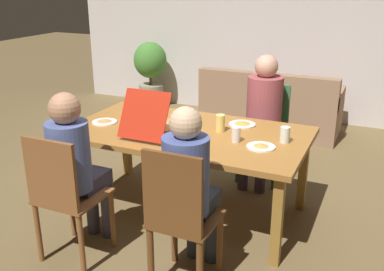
# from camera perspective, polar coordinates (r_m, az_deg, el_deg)

# --- Properties ---
(ground_plane) EXTENTS (20.00, 20.00, 0.00)m
(ground_plane) POSITION_cam_1_polar(r_m,az_deg,el_deg) (4.00, -0.60, -9.52)
(ground_plane) COLOR brown
(back_wall) EXTENTS (6.50, 0.12, 2.96)m
(back_wall) POSITION_cam_1_polar(r_m,az_deg,el_deg) (6.51, 11.55, 15.23)
(back_wall) COLOR beige
(back_wall) RESTS_ON ground
(dining_table) EXTENTS (1.99, 1.10, 0.75)m
(dining_table) POSITION_cam_1_polar(r_m,az_deg,el_deg) (3.72, -0.63, -0.37)
(dining_table) COLOR #9C652C
(dining_table) RESTS_ON ground
(chair_0) EXTENTS (0.43, 0.45, 0.94)m
(chair_0) POSITION_cam_1_polar(r_m,az_deg,el_deg) (4.55, 9.42, 1.16)
(chair_0) COLOR #32663D
(chair_0) RESTS_ON ground
(person_0) EXTENTS (0.35, 0.55, 1.27)m
(person_0) POSITION_cam_1_polar(r_m,az_deg,el_deg) (4.34, 9.06, 3.39)
(person_0) COLOR #3E324C
(person_0) RESTS_ON ground
(chair_1) EXTENTS (0.41, 0.41, 1.01)m
(chair_1) POSITION_cam_1_polar(r_m,az_deg,el_deg) (2.82, -1.54, -10.57)
(chair_1) COLOR brown
(chair_1) RESTS_ON ground
(person_1) EXTENTS (0.30, 0.48, 1.23)m
(person_1) POSITION_cam_1_polar(r_m,az_deg,el_deg) (2.85, -0.31, -5.90)
(person_1) COLOR #2C343F
(person_1) RESTS_ON ground
(chair_2) EXTENTS (0.43, 0.43, 0.97)m
(chair_2) POSITION_cam_1_polar(r_m,az_deg,el_deg) (3.21, -16.18, -7.14)
(chair_2) COLOR brown
(chair_2) RESTS_ON ground
(person_2) EXTENTS (0.29, 0.49, 1.24)m
(person_2) POSITION_cam_1_polar(r_m,az_deg,el_deg) (3.24, -14.76, -3.15)
(person_2) COLOR #3B394D
(person_2) RESTS_ON ground
(pizza_box_0) EXTENTS (0.40, 0.58, 0.38)m
(pizza_box_0) POSITION_cam_1_polar(r_m,az_deg,el_deg) (3.68, -4.26, 1.38)
(pizza_box_0) COLOR #B12210
(pizza_box_0) RESTS_ON dining_table
(plate_0) EXTENTS (0.22, 0.22, 0.03)m
(plate_0) POSITION_cam_1_polar(r_m,az_deg,el_deg) (3.36, 8.86, -1.39)
(plate_0) COLOR white
(plate_0) RESTS_ON dining_table
(plate_1) EXTENTS (0.23, 0.23, 0.03)m
(plate_1) POSITION_cam_1_polar(r_m,az_deg,el_deg) (3.85, 6.48, 1.50)
(plate_1) COLOR white
(plate_1) RESTS_ON dining_table
(plate_2) EXTENTS (0.22, 0.22, 0.03)m
(plate_2) POSITION_cam_1_polar(r_m,az_deg,el_deg) (3.96, -11.19, 1.78)
(plate_2) COLOR white
(plate_2) RESTS_ON dining_table
(drinking_glass_0) EXTENTS (0.07, 0.07, 0.12)m
(drinking_glass_0) POSITION_cam_1_polar(r_m,az_deg,el_deg) (3.44, 5.67, 0.12)
(drinking_glass_0) COLOR silver
(drinking_glass_0) RESTS_ON dining_table
(drinking_glass_1) EXTENTS (0.08, 0.08, 0.13)m
(drinking_glass_1) POSITION_cam_1_polar(r_m,az_deg,el_deg) (3.48, 11.87, 0.10)
(drinking_glass_1) COLOR silver
(drinking_glass_1) RESTS_ON dining_table
(drinking_glass_2) EXTENTS (0.08, 0.08, 0.14)m
(drinking_glass_2) POSITION_cam_1_polar(r_m,az_deg,el_deg) (3.66, 3.65, 1.60)
(drinking_glass_2) COLOR #E6CA66
(drinking_glass_2) RESTS_ON dining_table
(couch) EXTENTS (1.76, 0.81, 0.83)m
(couch) POSITION_cam_1_polar(r_m,az_deg,el_deg) (5.96, 10.02, 3.33)
(couch) COLOR #8D694E
(couch) RESTS_ON ground
(potted_plant) EXTENTS (0.51, 0.51, 1.02)m
(potted_plant) POSITION_cam_1_polar(r_m,az_deg,el_deg) (6.96, -5.37, 8.42)
(potted_plant) COLOR gray
(potted_plant) RESTS_ON ground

